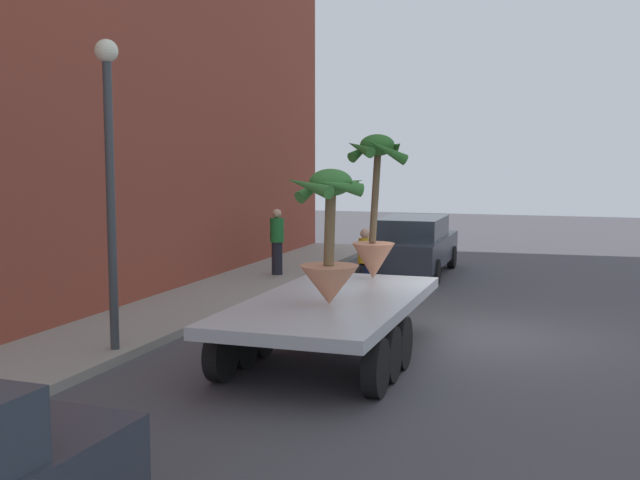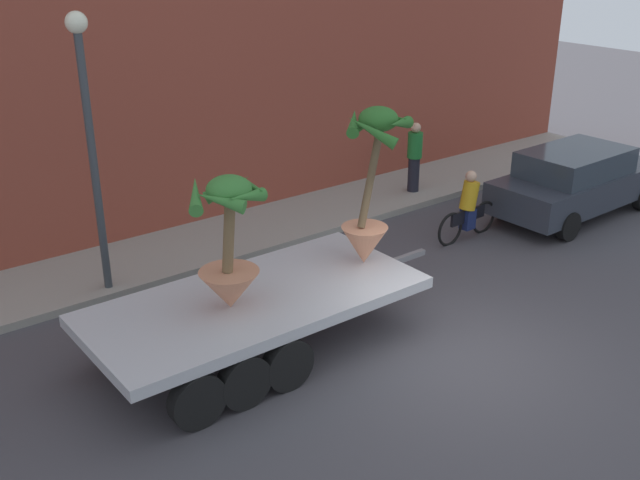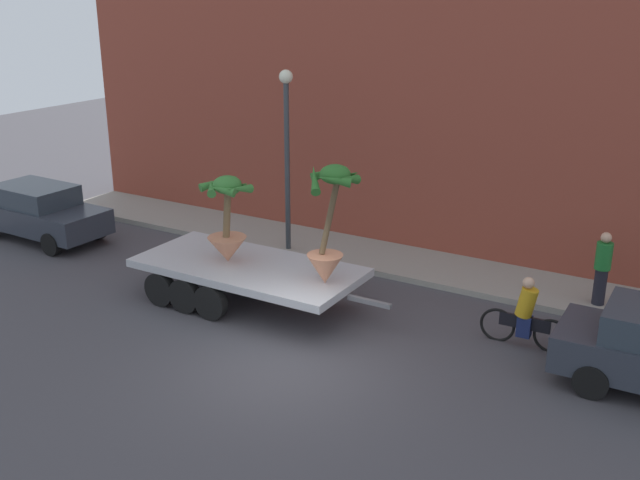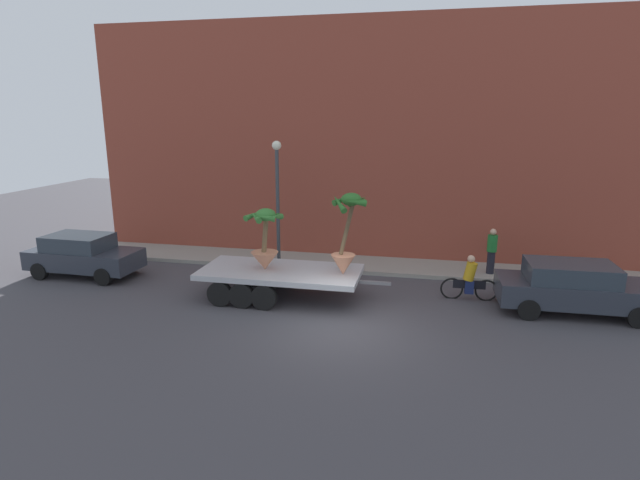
{
  "view_description": "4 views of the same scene",
  "coord_description": "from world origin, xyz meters",
  "px_view_note": "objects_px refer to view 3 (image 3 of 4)",
  "views": [
    {
      "loc": [
        -13.76,
        -1.59,
        3.18
      ],
      "look_at": [
        -0.28,
        2.91,
        1.65
      ],
      "focal_mm": 43.22,
      "sensor_mm": 36.0,
      "label": 1
    },
    {
      "loc": [
        -7.84,
        -6.7,
        6.24
      ],
      "look_at": [
        -0.67,
        2.58,
        1.27
      ],
      "focal_mm": 42.03,
      "sensor_mm": 36.0,
      "label": 2
    },
    {
      "loc": [
        7.11,
        -10.77,
        7.02
      ],
      "look_at": [
        -0.61,
        2.24,
        1.8
      ],
      "focal_mm": 41.59,
      "sensor_mm": 36.0,
      "label": 3
    },
    {
      "loc": [
        2.21,
        -13.17,
        5.88
      ],
      "look_at": [
        -1.16,
        2.51,
        1.91
      ],
      "focal_mm": 28.21,
      "sensor_mm": 36.0,
      "label": 4
    }
  ],
  "objects_px": {
    "cyclist": "(525,316)",
    "street_lamp": "(287,138)",
    "pedestrian_near_gate": "(602,267)",
    "flatbed_trailer": "(240,271)",
    "potted_palm_rear": "(227,224)",
    "potted_palm_middle": "(329,229)",
    "trailing_car": "(40,211)"
  },
  "relations": [
    {
      "from": "trailing_car",
      "to": "street_lamp",
      "type": "distance_m",
      "value": 7.72
    },
    {
      "from": "trailing_car",
      "to": "pedestrian_near_gate",
      "type": "xyz_separation_m",
      "value": [
        14.96,
        3.03,
        0.22
      ]
    },
    {
      "from": "potted_palm_rear",
      "to": "cyclist",
      "type": "relative_size",
      "value": 1.11
    },
    {
      "from": "flatbed_trailer",
      "to": "trailing_car",
      "type": "xyz_separation_m",
      "value": [
        -7.68,
        0.71,
        0.07
      ]
    },
    {
      "from": "pedestrian_near_gate",
      "to": "street_lamp",
      "type": "bearing_deg",
      "value": -176.86
    },
    {
      "from": "pedestrian_near_gate",
      "to": "street_lamp",
      "type": "height_order",
      "value": "street_lamp"
    },
    {
      "from": "potted_palm_middle",
      "to": "trailing_car",
      "type": "height_order",
      "value": "potted_palm_middle"
    },
    {
      "from": "trailing_car",
      "to": "potted_palm_middle",
      "type": "bearing_deg",
      "value": -4.64
    },
    {
      "from": "flatbed_trailer",
      "to": "cyclist",
      "type": "height_order",
      "value": "cyclist"
    },
    {
      "from": "cyclist",
      "to": "trailing_car",
      "type": "relative_size",
      "value": 0.44
    },
    {
      "from": "pedestrian_near_gate",
      "to": "flatbed_trailer",
      "type": "bearing_deg",
      "value": -152.79
    },
    {
      "from": "potted_palm_rear",
      "to": "pedestrian_near_gate",
      "type": "relative_size",
      "value": 1.19
    },
    {
      "from": "cyclist",
      "to": "street_lamp",
      "type": "bearing_deg",
      "value": 163.05
    },
    {
      "from": "potted_palm_middle",
      "to": "cyclist",
      "type": "relative_size",
      "value": 1.42
    },
    {
      "from": "street_lamp",
      "to": "flatbed_trailer",
      "type": "bearing_deg",
      "value": -76.14
    },
    {
      "from": "pedestrian_near_gate",
      "to": "street_lamp",
      "type": "xyz_separation_m",
      "value": [
        -8.1,
        -0.44,
        2.19
      ]
    },
    {
      "from": "cyclist",
      "to": "street_lamp",
      "type": "height_order",
      "value": "street_lamp"
    },
    {
      "from": "cyclist",
      "to": "pedestrian_near_gate",
      "type": "bearing_deg",
      "value": 70.12
    },
    {
      "from": "potted_palm_rear",
      "to": "trailing_car",
      "type": "xyz_separation_m",
      "value": [
        -7.44,
        0.81,
        -1.07
      ]
    },
    {
      "from": "cyclist",
      "to": "pedestrian_near_gate",
      "type": "distance_m",
      "value": 2.81
    },
    {
      "from": "potted_palm_rear",
      "to": "flatbed_trailer",
      "type": "bearing_deg",
      "value": 22.45
    },
    {
      "from": "potted_palm_rear",
      "to": "trailing_car",
      "type": "distance_m",
      "value": 7.56
    },
    {
      "from": "cyclist",
      "to": "pedestrian_near_gate",
      "type": "xyz_separation_m",
      "value": [
        0.95,
        2.62,
        0.37
      ]
    },
    {
      "from": "street_lamp",
      "to": "cyclist",
      "type": "bearing_deg",
      "value": -16.95
    },
    {
      "from": "potted_palm_middle",
      "to": "pedestrian_near_gate",
      "type": "relative_size",
      "value": 1.53
    },
    {
      "from": "flatbed_trailer",
      "to": "street_lamp",
      "type": "relative_size",
      "value": 1.29
    },
    {
      "from": "potted_palm_rear",
      "to": "potted_palm_middle",
      "type": "bearing_deg",
      "value": -0.25
    },
    {
      "from": "flatbed_trailer",
      "to": "trailing_car",
      "type": "relative_size",
      "value": 1.49
    },
    {
      "from": "potted_palm_rear",
      "to": "street_lamp",
      "type": "height_order",
      "value": "street_lamp"
    },
    {
      "from": "trailing_car",
      "to": "street_lamp",
      "type": "xyz_separation_m",
      "value": [
        6.87,
        2.59,
        2.41
      ]
    },
    {
      "from": "flatbed_trailer",
      "to": "street_lamp",
      "type": "bearing_deg",
      "value": 103.86
    },
    {
      "from": "potted_palm_rear",
      "to": "cyclist",
      "type": "bearing_deg",
      "value": 10.51
    }
  ]
}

